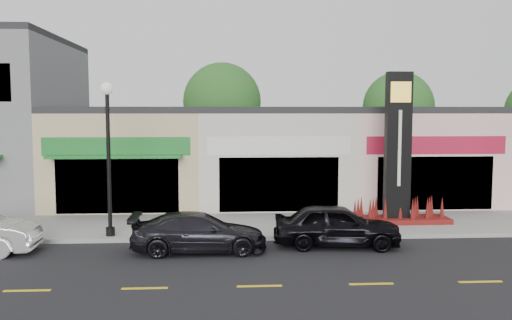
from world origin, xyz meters
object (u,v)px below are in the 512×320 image
object	(u,v)px
pylon_sign	(397,170)
lamp_west_near	(108,143)
car_black_sedan	(337,225)
car_dark_sedan	(199,232)

from	to	relation	value
pylon_sign	lamp_west_near	bearing A→B (deg)	-171.23
lamp_west_near	car_black_sedan	xyz separation A→B (m)	(7.91, -1.44, -2.74)
car_black_sedan	pylon_sign	bearing A→B (deg)	-38.93
car_dark_sedan	car_black_sedan	bearing A→B (deg)	-85.95
car_black_sedan	car_dark_sedan	bearing A→B (deg)	100.69
car_black_sedan	lamp_west_near	bearing A→B (deg)	85.33
lamp_west_near	pylon_sign	size ratio (longest dim) A/B	0.91
pylon_sign	car_dark_sedan	bearing A→B (deg)	-155.41
lamp_west_near	car_black_sedan	bearing A→B (deg)	-10.30
car_dark_sedan	car_black_sedan	distance (m)	4.69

